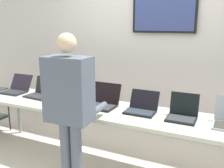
# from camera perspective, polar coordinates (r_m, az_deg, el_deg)

# --- Properties ---
(ground) EXTENTS (8.00, 8.00, 0.04)m
(ground) POSITION_cam_1_polar(r_m,az_deg,el_deg) (3.31, 0.31, -18.16)
(ground) COLOR beige
(back_wall) EXTENTS (8.00, 0.11, 2.55)m
(back_wall) POSITION_cam_1_polar(r_m,az_deg,el_deg) (3.89, 7.58, 7.08)
(back_wall) COLOR silver
(back_wall) RESTS_ON ground
(workbench) EXTENTS (3.76, 0.70, 0.73)m
(workbench) POSITION_cam_1_polar(r_m,az_deg,el_deg) (3.00, 0.32, -6.57)
(workbench) COLOR #AEB2A2
(workbench) RESTS_ON ground
(laptop_station_0) EXTENTS (0.36, 0.38, 0.24)m
(laptop_station_0) POSITION_cam_1_polar(r_m,az_deg,el_deg) (3.99, -20.70, -0.91)
(laptop_station_0) COLOR #271F2D
(laptop_station_0) RESTS_ON workbench
(laptop_station_1) EXTENTS (0.39, 0.33, 0.25)m
(laptop_station_1) POSITION_cam_1_polar(r_m,az_deg,el_deg) (3.65, -15.58, -1.75)
(laptop_station_1) COLOR #252428
(laptop_station_1) RESTS_ON workbench
(laptop_station_2) EXTENTS (0.34, 0.38, 0.27)m
(laptop_station_2) POSITION_cam_1_polar(r_m,az_deg,el_deg) (3.35, -9.03, -2.72)
(laptop_station_2) COLOR black
(laptop_station_2) RESTS_ON workbench
(laptop_station_3) EXTENTS (0.39, 0.36, 0.26)m
(laptop_station_3) POSITION_cam_1_polar(r_m,az_deg,el_deg) (3.11, -2.24, -3.85)
(laptop_station_3) COLOR black
(laptop_station_3) RESTS_ON workbench
(laptop_station_4) EXTENTS (0.34, 0.32, 0.22)m
(laptop_station_4) POSITION_cam_1_polar(r_m,az_deg,el_deg) (2.92, 6.66, -5.23)
(laptop_station_4) COLOR black
(laptop_station_4) RESTS_ON workbench
(laptop_station_5) EXTENTS (0.30, 0.29, 0.26)m
(laptop_station_5) POSITION_cam_1_polar(r_m,az_deg,el_deg) (2.80, 15.52, -6.33)
(laptop_station_5) COLOR black
(laptop_station_5) RESTS_ON workbench
(person) EXTENTS (0.45, 0.60, 1.63)m
(person) POSITION_cam_1_polar(r_m,az_deg,el_deg) (2.48, -9.51, -3.81)
(person) COLOR #4F5868
(person) RESTS_ON ground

